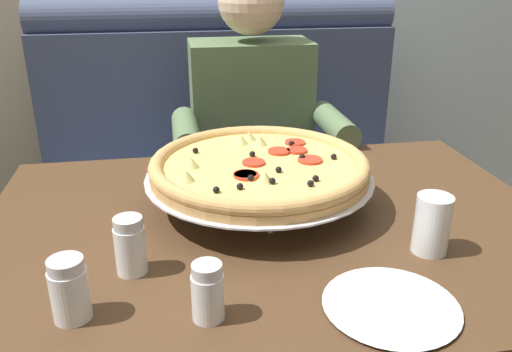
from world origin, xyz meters
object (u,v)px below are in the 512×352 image
(diner_main, at_px, (256,141))
(shaker_parmesan, at_px, (70,293))
(dining_table, at_px, (273,259))
(plate_near_left, at_px, (391,302))
(drinking_glass, at_px, (432,227))
(booth_bench, at_px, (227,195))
(pizza, at_px, (259,168))
(shaker_oregano, at_px, (131,249))
(shaker_pepper_flakes, at_px, (208,296))
(patio_chair, at_px, (414,94))

(diner_main, height_order, shaker_parmesan, diner_main)
(dining_table, distance_m, plate_near_left, 0.36)
(diner_main, distance_m, drinking_glass, 0.84)
(booth_bench, xyz_separation_m, pizza, (-0.01, -0.82, 0.44))
(shaker_oregano, height_order, shaker_pepper_flakes, shaker_oregano)
(booth_bench, relative_size, shaker_pepper_flakes, 14.77)
(booth_bench, height_order, patio_chair, booth_bench)
(dining_table, bearing_deg, patio_chair, 56.92)
(shaker_parmesan, xyz_separation_m, patio_chair, (1.60, 2.14, -0.27))
(shaker_oregano, distance_m, shaker_pepper_flakes, 0.20)
(pizza, xyz_separation_m, plate_near_left, (0.14, -0.41, -0.08))
(shaker_oregano, height_order, plate_near_left, shaker_oregano)
(patio_chair, bearing_deg, pizza, -124.73)
(plate_near_left, height_order, drinking_glass, drinking_glass)
(dining_table, distance_m, shaker_parmesan, 0.48)
(patio_chair, bearing_deg, shaker_oregano, -126.76)
(shaker_oregano, distance_m, plate_near_left, 0.45)
(shaker_parmesan, height_order, patio_chair, patio_chair)
(shaker_oregano, xyz_separation_m, plate_near_left, (0.42, -0.18, -0.04))
(shaker_parmesan, bearing_deg, patio_chair, 53.27)
(booth_bench, bearing_deg, shaker_parmesan, -107.60)
(drinking_glass, bearing_deg, shaker_pepper_flakes, -163.14)
(shaker_pepper_flakes, relative_size, drinking_glass, 0.84)
(diner_main, bearing_deg, dining_table, -96.27)
(booth_bench, distance_m, drinking_glass, 1.18)
(dining_table, height_order, diner_main, diner_main)
(diner_main, bearing_deg, shaker_oregano, -114.36)
(plate_near_left, bearing_deg, patio_chair, 63.55)
(shaker_pepper_flakes, distance_m, patio_chair, 2.60)
(patio_chair, bearing_deg, booth_bench, -141.73)
(drinking_glass, bearing_deg, patio_chair, 65.02)
(patio_chair, bearing_deg, plate_near_left, -116.45)
(shaker_pepper_flakes, bearing_deg, shaker_oregano, 128.89)
(booth_bench, distance_m, shaker_parmesan, 1.30)
(dining_table, height_order, shaker_oregano, shaker_oregano)
(diner_main, xyz_separation_m, shaker_oregano, (-0.36, -0.79, 0.09))
(dining_table, relative_size, shaker_pepper_flakes, 12.68)
(pizza, relative_size, shaker_pepper_flakes, 5.25)
(dining_table, height_order, shaker_pepper_flakes, shaker_pepper_flakes)
(pizza, relative_size, drinking_glass, 4.40)
(booth_bench, bearing_deg, dining_table, -90.00)
(shaker_pepper_flakes, xyz_separation_m, drinking_glass, (0.43, 0.13, 0.01))
(pizza, xyz_separation_m, shaker_parmesan, (-0.36, -0.35, -0.05))
(diner_main, xyz_separation_m, shaker_parmesan, (-0.44, -0.91, 0.09))
(booth_bench, distance_m, dining_table, 0.95)
(shaker_pepper_flakes, bearing_deg, plate_near_left, -4.81)
(shaker_oregano, relative_size, plate_near_left, 0.49)
(diner_main, distance_m, patio_chair, 1.70)
(shaker_oregano, bearing_deg, pizza, 40.88)
(pizza, height_order, shaker_oregano, pizza)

